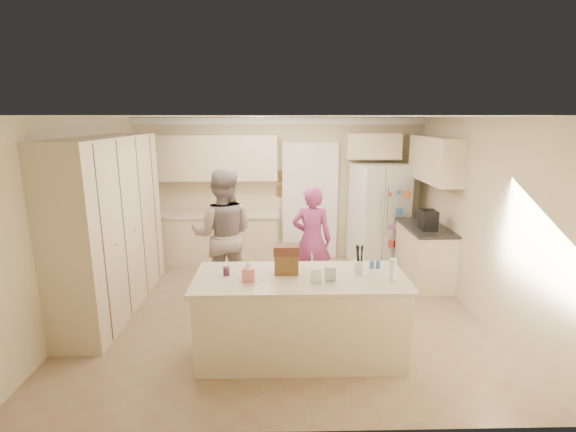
{
  "coord_description": "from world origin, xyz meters",
  "views": [
    {
      "loc": [
        -0.03,
        -5.3,
        2.58
      ],
      "look_at": [
        0.1,
        0.35,
        1.25
      ],
      "focal_mm": 26.0,
      "sensor_mm": 36.0,
      "label": 1
    }
  ],
  "objects_px": {
    "coffee_maker": "(428,220)",
    "utensil_crock": "(360,267)",
    "teen_boy": "(223,235)",
    "teen_girl": "(312,240)",
    "dollhouse_body": "(286,263)",
    "tissue_box": "(248,274)",
    "island_base": "(300,318)",
    "refrigerator": "(379,214)"
  },
  "relations": [
    {
      "from": "coffee_maker",
      "to": "utensil_crock",
      "type": "height_order",
      "value": "coffee_maker"
    },
    {
      "from": "teen_boy",
      "to": "teen_girl",
      "type": "xyz_separation_m",
      "value": [
        1.29,
        0.17,
        -0.14
      ]
    },
    {
      "from": "dollhouse_body",
      "to": "teen_girl",
      "type": "relative_size",
      "value": 0.16
    },
    {
      "from": "tissue_box",
      "to": "dollhouse_body",
      "type": "bearing_deg",
      "value": 26.57
    },
    {
      "from": "coffee_maker",
      "to": "island_base",
      "type": "relative_size",
      "value": 0.14
    },
    {
      "from": "refrigerator",
      "to": "utensil_crock",
      "type": "distance_m",
      "value": 3.15
    },
    {
      "from": "island_base",
      "to": "tissue_box",
      "type": "relative_size",
      "value": 15.71
    },
    {
      "from": "coffee_maker",
      "to": "teen_boy",
      "type": "distance_m",
      "value": 3.1
    },
    {
      "from": "coffee_maker",
      "to": "refrigerator",
      "type": "bearing_deg",
      "value": 112.3
    },
    {
      "from": "coffee_maker",
      "to": "utensil_crock",
      "type": "distance_m",
      "value": 2.32
    },
    {
      "from": "island_base",
      "to": "dollhouse_body",
      "type": "height_order",
      "value": "dollhouse_body"
    },
    {
      "from": "teen_girl",
      "to": "dollhouse_body",
      "type": "bearing_deg",
      "value": 83.09
    },
    {
      "from": "coffee_maker",
      "to": "utensil_crock",
      "type": "bearing_deg",
      "value": -127.12
    },
    {
      "from": "tissue_box",
      "to": "teen_boy",
      "type": "xyz_separation_m",
      "value": [
        -0.48,
        1.68,
        -0.05
      ]
    },
    {
      "from": "refrigerator",
      "to": "teen_boy",
      "type": "bearing_deg",
      "value": -165.46
    },
    {
      "from": "refrigerator",
      "to": "dollhouse_body",
      "type": "height_order",
      "value": "refrigerator"
    },
    {
      "from": "island_base",
      "to": "teen_boy",
      "type": "relative_size",
      "value": 1.16
    },
    {
      "from": "tissue_box",
      "to": "dollhouse_body",
      "type": "distance_m",
      "value": 0.45
    },
    {
      "from": "coffee_maker",
      "to": "dollhouse_body",
      "type": "relative_size",
      "value": 1.15
    },
    {
      "from": "utensil_crock",
      "to": "tissue_box",
      "type": "height_order",
      "value": "utensil_crock"
    },
    {
      "from": "utensil_crock",
      "to": "tissue_box",
      "type": "xyz_separation_m",
      "value": [
        -1.2,
        -0.15,
        -0.0
      ]
    },
    {
      "from": "tissue_box",
      "to": "teen_girl",
      "type": "bearing_deg",
      "value": 66.35
    },
    {
      "from": "refrigerator",
      "to": "teen_girl",
      "type": "relative_size",
      "value": 1.11
    },
    {
      "from": "utensil_crock",
      "to": "dollhouse_body",
      "type": "bearing_deg",
      "value": 176.42
    },
    {
      "from": "island_base",
      "to": "teen_girl",
      "type": "xyz_separation_m",
      "value": [
        0.26,
        1.75,
        0.37
      ]
    },
    {
      "from": "dollhouse_body",
      "to": "teen_girl",
      "type": "xyz_separation_m",
      "value": [
        0.41,
        1.65,
        -0.22
      ]
    },
    {
      "from": "utensil_crock",
      "to": "teen_boy",
      "type": "distance_m",
      "value": 2.28
    },
    {
      "from": "refrigerator",
      "to": "teen_boy",
      "type": "relative_size",
      "value": 0.95
    },
    {
      "from": "dollhouse_body",
      "to": "teen_boy",
      "type": "bearing_deg",
      "value": 120.82
    },
    {
      "from": "refrigerator",
      "to": "dollhouse_body",
      "type": "bearing_deg",
      "value": -135.24
    },
    {
      "from": "teen_boy",
      "to": "dollhouse_body",
      "type": "bearing_deg",
      "value": 121.36
    },
    {
      "from": "coffee_maker",
      "to": "island_base",
      "type": "bearing_deg",
      "value": -137.17
    },
    {
      "from": "utensil_crock",
      "to": "teen_girl",
      "type": "height_order",
      "value": "teen_girl"
    },
    {
      "from": "coffee_maker",
      "to": "tissue_box",
      "type": "distance_m",
      "value": 3.28
    },
    {
      "from": "coffee_maker",
      "to": "teen_boy",
      "type": "height_order",
      "value": "teen_boy"
    },
    {
      "from": "island_base",
      "to": "tissue_box",
      "type": "height_order",
      "value": "tissue_box"
    },
    {
      "from": "utensil_crock",
      "to": "coffee_maker",
      "type": "bearing_deg",
      "value": 52.88
    },
    {
      "from": "utensil_crock",
      "to": "teen_boy",
      "type": "xyz_separation_m",
      "value": [
        -1.68,
        1.53,
        -0.05
      ]
    },
    {
      "from": "island_base",
      "to": "utensil_crock",
      "type": "height_order",
      "value": "utensil_crock"
    },
    {
      "from": "refrigerator",
      "to": "tissue_box",
      "type": "distance_m",
      "value": 3.81
    },
    {
      "from": "refrigerator",
      "to": "utensil_crock",
      "type": "height_order",
      "value": "refrigerator"
    },
    {
      "from": "island_base",
      "to": "tissue_box",
      "type": "xyz_separation_m",
      "value": [
        -0.55,
        -0.1,
        0.56
      ]
    }
  ]
}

